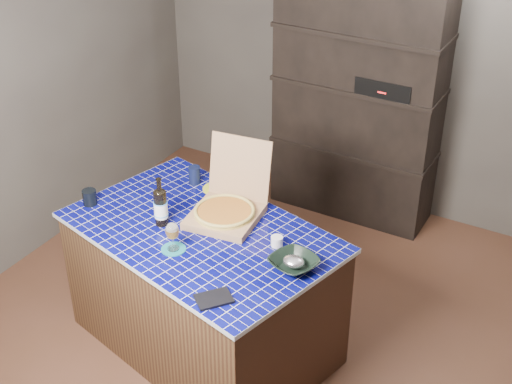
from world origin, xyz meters
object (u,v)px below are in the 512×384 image
Objects in this scene: dvd_case at (214,299)px; bowl at (294,263)px; wine_glass at (172,232)px; pizza_box at (226,209)px; mead_bottle at (161,206)px; kitchen_island at (204,288)px.

bowl is at bearing 101.08° from dvd_case.
wine_glass reaches higher than bowl.
dvd_case is (0.33, -0.65, -0.05)m from pizza_box.
mead_bottle is 0.74m from dvd_case.
mead_bottle is at bearing -152.06° from kitchen_island.
dvd_case is (0.61, -0.41, -0.11)m from mead_bottle.
pizza_box reaches higher than dvd_case.
kitchen_island is at bearing 168.09° from dvd_case.
dvd_case is (0.41, -0.24, -0.11)m from wine_glass.
bowl is (0.62, 0.17, -0.09)m from wine_glass.
wine_glass is at bearing -172.07° from dvd_case.
pizza_box is 1.69× the size of mead_bottle.
bowl is (0.54, -0.23, -0.03)m from pizza_box.
kitchen_island is at bearing 83.89° from wine_glass.
mead_bottle reaches higher than bowl.
mead_bottle is 0.26m from wine_glass.
pizza_box is at bearing 86.77° from kitchen_island.
kitchen_island is 0.73m from dvd_case.
kitchen_island is 0.50m from pizza_box.
pizza_box is at bearing 78.70° from wine_glass.
kitchen_island is 5.72× the size of mead_bottle.
bowl is at bearing -30.24° from pizza_box.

